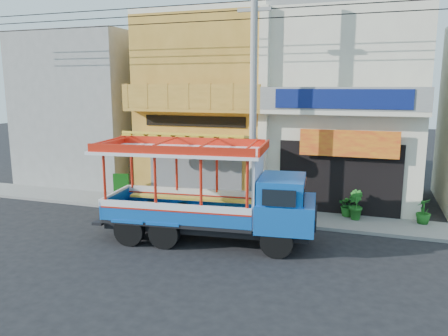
% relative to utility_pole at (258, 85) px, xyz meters
% --- Properties ---
extents(ground, '(90.00, 90.00, 0.00)m').
position_rel_utility_pole_xyz_m(ground, '(0.85, -3.30, -5.03)').
color(ground, black).
rests_on(ground, ground).
extents(sidewalk, '(30.00, 2.00, 0.12)m').
position_rel_utility_pole_xyz_m(sidewalk, '(0.85, 0.70, -4.97)').
color(sidewalk, slate).
rests_on(sidewalk, ground).
extents(shophouse_left, '(6.00, 7.50, 8.24)m').
position_rel_utility_pole_xyz_m(shophouse_left, '(-3.15, 4.66, -0.92)').
color(shophouse_left, '#AD7926').
rests_on(shophouse_left, ground).
extents(shophouse_right, '(6.00, 6.75, 8.24)m').
position_rel_utility_pole_xyz_m(shophouse_right, '(2.85, 4.66, -0.93)').
color(shophouse_right, beige).
rests_on(shophouse_right, ground).
extents(party_pilaster, '(0.35, 0.30, 8.00)m').
position_rel_utility_pole_xyz_m(party_pilaster, '(-0.15, 1.55, -1.03)').
color(party_pilaster, beige).
rests_on(party_pilaster, ground).
extents(filler_building_left, '(6.00, 6.00, 7.60)m').
position_rel_utility_pole_xyz_m(filler_building_left, '(-10.15, 4.70, -1.23)').
color(filler_building_left, gray).
rests_on(filler_building_left, ground).
extents(utility_pole, '(28.00, 0.26, 9.00)m').
position_rel_utility_pole_xyz_m(utility_pole, '(0.00, 0.00, 0.00)').
color(utility_pole, gray).
rests_on(utility_pole, ground).
extents(songthaew_truck, '(7.20, 3.00, 3.27)m').
position_rel_utility_pole_xyz_m(songthaew_truck, '(-0.47, -2.53, -3.46)').
color(songthaew_truck, black).
rests_on(songthaew_truck, ground).
extents(green_sign, '(0.71, 0.45, 1.08)m').
position_rel_utility_pole_xyz_m(green_sign, '(-6.43, 1.06, -4.46)').
color(green_sign, black).
rests_on(green_sign, sidewalk).
extents(potted_plant_a, '(0.91, 0.84, 0.85)m').
position_rel_utility_pole_xyz_m(potted_plant_a, '(3.27, 1.40, -4.49)').
color(potted_plant_a, '#1E651C').
rests_on(potted_plant_a, sidewalk).
extents(potted_plant_b, '(0.73, 0.76, 1.08)m').
position_rel_utility_pole_xyz_m(potted_plant_b, '(3.52, 1.08, -4.37)').
color(potted_plant_b, '#1E651C').
rests_on(potted_plant_b, sidewalk).
extents(potted_plant_c, '(0.72, 0.72, 0.91)m').
position_rel_utility_pole_xyz_m(potted_plant_c, '(5.88, 1.31, -4.46)').
color(potted_plant_c, '#1E651C').
rests_on(potted_plant_c, sidewalk).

